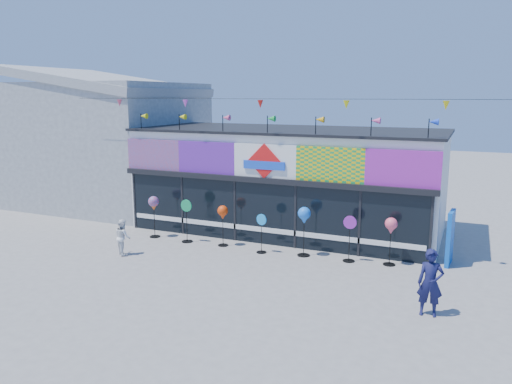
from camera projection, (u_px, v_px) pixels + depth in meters
The scene contains 13 objects.
ground at pixel (222, 273), 15.43m from camera, with size 80.00×80.00×0.00m, color slate.
kite_shop at pixel (288, 179), 20.38m from camera, with size 16.00×5.70×5.31m.
neighbour_building at pixel (109, 140), 25.05m from camera, with size 8.18×7.20×6.87m.
blue_sign at pixel (450, 238), 16.07m from camera, with size 0.21×0.91×1.79m.
spinner_0 at pixel (154, 204), 19.15m from camera, with size 0.41×0.41×1.62m.
spinner_1 at pixel (187, 220), 18.59m from camera, with size 0.46×0.41×1.63m.
spinner_2 at pixel (223, 214), 18.05m from camera, with size 0.38×0.38×1.51m.
spinner_3 at pixel (261, 232), 17.33m from camera, with size 0.39×0.35×1.39m.
spinner_4 at pixel (304, 217), 16.88m from camera, with size 0.43×0.43×1.71m.
spinner_5 at pixel (349, 237), 16.40m from camera, with size 0.44×0.40×1.55m.
spinner_6 at pixel (391, 227), 15.97m from camera, with size 0.40×0.40×1.58m.
adult_man at pixel (430, 283), 12.34m from camera, with size 0.62×0.41×1.71m, color #151642.
child at pixel (123, 237), 17.17m from camera, with size 0.60×0.35×1.24m, color white.
Camera 1 is at (6.85, -13.01, 5.42)m, focal length 35.00 mm.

